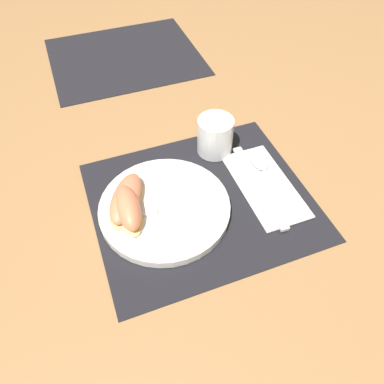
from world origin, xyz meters
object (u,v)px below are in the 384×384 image
(plate, at_px, (165,210))
(spoon, at_px, (263,168))
(citrus_wedge_1, at_px, (128,207))
(fork, at_px, (160,207))
(knife, at_px, (260,188))
(citrus_wedge_0, at_px, (126,199))
(juice_glass, at_px, (215,138))

(plate, relative_size, spoon, 1.25)
(citrus_wedge_1, bearing_deg, fork, -5.94)
(knife, xyz_separation_m, citrus_wedge_0, (-0.25, 0.04, 0.03))
(spoon, relative_size, fork, 1.08)
(plate, relative_size, citrus_wedge_0, 1.83)
(citrus_wedge_0, bearing_deg, citrus_wedge_1, -94.17)
(plate, bearing_deg, citrus_wedge_1, 173.65)
(plate, xyz_separation_m, juice_glass, (0.15, 0.12, 0.03))
(juice_glass, xyz_separation_m, knife, (0.04, -0.14, -0.03))
(fork, bearing_deg, plate, -9.15)
(citrus_wedge_1, bearing_deg, juice_glass, 28.49)
(juice_glass, relative_size, citrus_wedge_1, 0.73)
(juice_glass, relative_size, spoon, 0.41)
(knife, bearing_deg, fork, 176.22)
(spoon, xyz_separation_m, citrus_wedge_0, (-0.28, -0.00, 0.02))
(knife, bearing_deg, spoon, 55.88)
(spoon, bearing_deg, citrus_wedge_1, -175.15)
(knife, relative_size, spoon, 1.16)
(juice_glass, distance_m, citrus_wedge_1, 0.25)
(juice_glass, bearing_deg, fork, -142.23)
(knife, xyz_separation_m, fork, (-0.20, 0.01, 0.01))
(fork, height_order, citrus_wedge_1, citrus_wedge_1)
(juice_glass, height_order, spoon, juice_glass)
(spoon, xyz_separation_m, fork, (-0.23, -0.03, 0.01))
(plate, bearing_deg, spoon, 8.17)
(juice_glass, height_order, citrus_wedge_0, juice_glass)
(juice_glass, xyz_separation_m, citrus_wedge_1, (-0.22, -0.12, 0.00))
(citrus_wedge_0, bearing_deg, knife, -9.47)
(plate, distance_m, fork, 0.01)
(fork, relative_size, citrus_wedge_0, 1.35)
(plate, relative_size, fork, 1.35)
(plate, xyz_separation_m, citrus_wedge_1, (-0.07, 0.01, 0.03))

